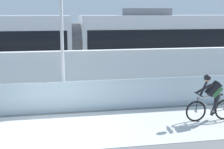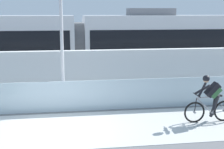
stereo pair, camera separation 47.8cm
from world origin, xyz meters
TOP-DOWN VIEW (x-y plane):
  - ground_plane at (0.00, 0.00)m, footprint 200.00×200.00m
  - bike_path_deck at (0.00, 0.00)m, footprint 32.00×3.20m
  - glass_parapet at (0.00, 1.85)m, footprint 32.00×0.05m
  - concrete_barrier_wall at (0.00, 3.65)m, footprint 32.00×0.36m
  - tram_rail_near at (0.00, 6.13)m, footprint 32.00×0.08m
  - tram_rail_far at (0.00, 7.57)m, footprint 32.00×0.08m
  - tram at (1.12, 6.85)m, footprint 22.56×2.54m
  - cyclist_on_bike at (5.16, 0.00)m, footprint 1.77×0.58m
  - lamp_post_antenna at (0.32, 2.15)m, footprint 0.28×0.28m

SIDE VIEW (x-z plane):
  - ground_plane at x=0.00m, z-range 0.00..0.00m
  - tram_rail_near at x=0.00m, z-range 0.00..0.01m
  - tram_rail_far at x=0.00m, z-range 0.00..0.01m
  - bike_path_deck at x=0.00m, z-range 0.00..0.01m
  - glass_parapet at x=0.00m, z-range 0.00..1.15m
  - cyclist_on_bike at x=5.16m, z-range -0.02..1.59m
  - concrete_barrier_wall at x=0.00m, z-range 0.00..2.05m
  - tram at x=1.12m, z-range -0.01..3.80m
  - lamp_post_antenna at x=0.32m, z-range 0.69..5.89m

